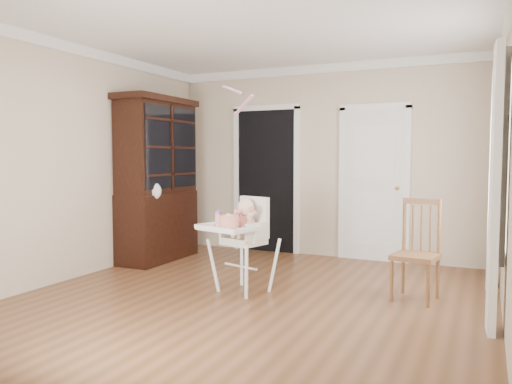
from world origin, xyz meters
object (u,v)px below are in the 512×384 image
at_px(high_chair, 243,232).
at_px(sippy_cup, 218,217).
at_px(china_cabinet, 157,179).
at_px(dining_chair, 416,253).
at_px(cake, 229,221).

distance_m(high_chair, sippy_cup, 0.32).
relative_size(china_cabinet, dining_chair, 2.23).
height_order(high_chair, china_cabinet, china_cabinet).
bearing_deg(china_cabinet, sippy_cup, -34.05).
relative_size(cake, dining_chair, 0.27).
xyz_separation_m(cake, china_cabinet, (-1.74, 1.21, 0.34)).
relative_size(cake, china_cabinet, 0.12).
height_order(high_chair, dining_chair, dining_chair).
bearing_deg(sippy_cup, high_chair, 9.29).
xyz_separation_m(high_chair, sippy_cup, (-0.28, -0.05, 0.15)).
bearing_deg(cake, dining_chair, 21.74).
bearing_deg(high_chair, sippy_cup, -153.95).
height_order(cake, china_cabinet, china_cabinet).
xyz_separation_m(sippy_cup, dining_chair, (1.95, 0.50, -0.31)).
height_order(sippy_cup, dining_chair, dining_chair).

